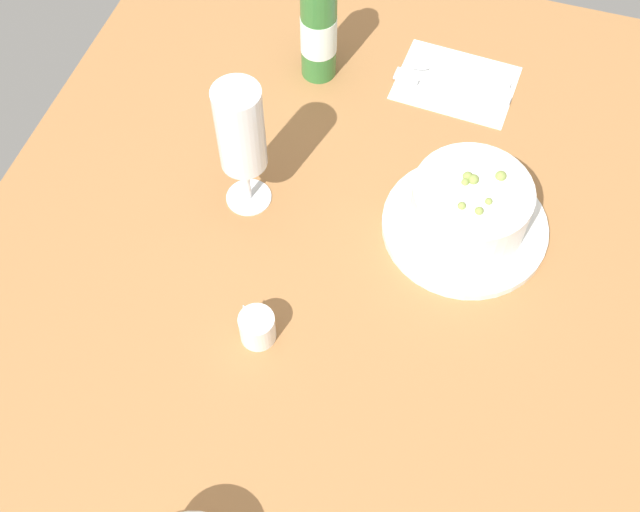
{
  "coord_description": "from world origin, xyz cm",
  "views": [
    {
      "loc": [
        -49.04,
        -16.6,
        82.31
      ],
      "look_at": [
        -2.52,
        -2.0,
        4.72
      ],
      "focal_mm": 44.66,
      "sensor_mm": 36.0,
      "label": 1
    }
  ],
  "objects_px": {
    "porridge_bowl": "(469,210)",
    "cutlery_setting": "(453,81)",
    "creamer_jug": "(257,327)",
    "sauce_bottle_green": "(319,31)",
    "wine_glass": "(241,134)"
  },
  "relations": [
    {
      "from": "porridge_bowl",
      "to": "cutlery_setting",
      "type": "distance_m",
      "value": 0.25
    },
    {
      "from": "creamer_jug",
      "to": "sauce_bottle_green",
      "type": "height_order",
      "value": "sauce_bottle_green"
    },
    {
      "from": "cutlery_setting",
      "to": "wine_glass",
      "type": "xyz_separation_m",
      "value": [
        -0.28,
        0.21,
        0.12
      ]
    },
    {
      "from": "porridge_bowl",
      "to": "cutlery_setting",
      "type": "bearing_deg",
      "value": 15.59
    },
    {
      "from": "porridge_bowl",
      "to": "sauce_bottle_green",
      "type": "distance_m",
      "value": 0.33
    },
    {
      "from": "wine_glass",
      "to": "sauce_bottle_green",
      "type": "bearing_deg",
      "value": -4.37
    },
    {
      "from": "sauce_bottle_green",
      "to": "wine_glass",
      "type": "bearing_deg",
      "value": 175.63
    },
    {
      "from": "porridge_bowl",
      "to": "wine_glass",
      "type": "bearing_deg",
      "value": 97.38
    },
    {
      "from": "creamer_jug",
      "to": "wine_glass",
      "type": "relative_size",
      "value": 0.26
    },
    {
      "from": "cutlery_setting",
      "to": "wine_glass",
      "type": "relative_size",
      "value": 0.9
    },
    {
      "from": "cutlery_setting",
      "to": "sauce_bottle_green",
      "type": "bearing_deg",
      "value": 101.16
    },
    {
      "from": "wine_glass",
      "to": "sauce_bottle_green",
      "type": "relative_size",
      "value": 1.16
    },
    {
      "from": "cutlery_setting",
      "to": "creamer_jug",
      "type": "height_order",
      "value": "creamer_jug"
    },
    {
      "from": "sauce_bottle_green",
      "to": "cutlery_setting",
      "type": "bearing_deg",
      "value": -78.84
    },
    {
      "from": "cutlery_setting",
      "to": "creamer_jug",
      "type": "relative_size",
      "value": 3.49
    }
  ]
}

